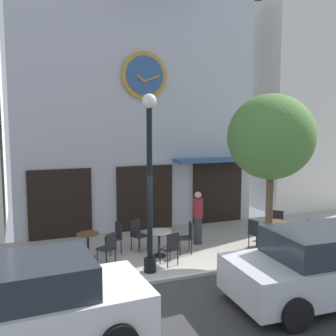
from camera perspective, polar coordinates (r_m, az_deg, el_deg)
The scene contains 19 objects.
ground_plane at distance 8.81m, azimuth 4.24°, elevation -19.02°, with size 29.23×11.62×0.13m.
clock_building at distance 14.81m, azimuth -4.99°, elevation 13.49°, with size 8.77×3.60×10.80m.
neighbor_building_right at distance 19.60m, azimuth 19.73°, elevation 16.35°, with size 5.39×3.47×14.46m.
street_lamp at distance 9.66m, azimuth -2.73°, elevation -2.31°, with size 0.36×0.36×4.51m.
street_tree at distance 11.02m, azimuth 15.02°, elevation 4.38°, with size 2.48×2.23×4.60m.
cafe_table_rightmost at distance 11.23m, azimuth -11.74°, elevation -10.62°, with size 0.63×0.63×0.73m.
cafe_table_leftmost at distance 11.18m, azimuth -1.32°, elevation -10.30°, with size 0.74×0.74×0.74m.
cafe_table_center at distance 12.66m, azimuth 15.54°, elevation -8.53°, with size 0.73×0.73×0.74m.
cafe_chair_near_tree at distance 13.44m, azimuth 15.77°, elevation -7.67°, with size 0.56×0.56×0.90m.
cafe_chair_curbside at distance 12.58m, azimuth 19.21°, elevation -8.77°, with size 0.55×0.55×0.90m.
cafe_chair_facing_wall at distance 11.48m, azimuth 2.89°, elevation -9.88°, with size 0.48×0.48×0.90m.
cafe_chair_mid_row at distance 10.62m, azimuth -8.78°, elevation -11.33°, with size 0.56×0.56×0.90m.
cafe_chair_left_end at distance 11.77m, azimuth -4.54°, elevation -9.48°, with size 0.53×0.53×0.90m.
cafe_chair_under_awning at distance 10.49m, azimuth 0.41°, elevation -11.49°, with size 0.49×0.49×0.90m.
cafe_chair_near_lamp at distance 11.54m, azimuth -7.74°, elevation -9.85°, with size 0.48×0.48×0.90m.
cafe_chair_by_entrance at distance 12.12m, azimuth 12.75°, elevation -9.15°, with size 0.48×0.48×0.90m.
pedestrian_maroon at distance 12.25m, azimuth 4.42°, elevation -7.22°, with size 0.44×0.44×1.67m.
parked_car_white at distance 7.17m, azimuth -21.13°, elevation -18.81°, with size 4.38×2.18×1.55m.
parked_car_silver at distance 9.20m, azimuth 22.28°, elevation -13.09°, with size 4.38×2.17×1.55m.
Camera 1 is at (-3.44, -8.32, 3.78)m, focal length 41.29 mm.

